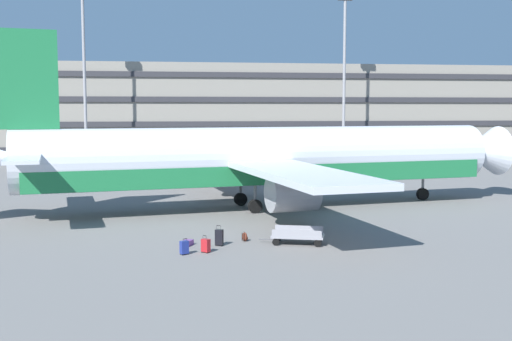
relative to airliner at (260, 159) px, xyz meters
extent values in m
plane|color=slate|center=(-1.12, 1.11, -3.38)|extent=(600.00, 600.00, 0.00)
cube|color=gray|center=(-1.12, 47.90, 3.07)|extent=(174.11, 14.41, 12.91)
cube|color=#2D2D33|center=(-1.12, 40.60, -1.77)|extent=(172.37, 0.24, 0.70)
cube|color=#2D2D33|center=(-1.12, 40.60, 1.46)|extent=(172.37, 0.24, 0.70)
cube|color=#2D2D33|center=(-1.12, 40.60, 4.68)|extent=(172.37, 0.24, 0.70)
cube|color=#2D2D33|center=(-1.12, 40.60, 7.91)|extent=(172.37, 0.24, 0.70)
cylinder|color=silver|center=(0.40, 0.07, 0.19)|extent=(32.77, 9.54, 3.96)
cube|color=#1E723F|center=(0.40, 0.07, -0.90)|extent=(31.47, 9.23, 1.27)
cone|color=silver|center=(17.52, 3.08, 0.19)|extent=(3.77, 4.26, 3.77)
cube|color=#1E723F|center=(-15.05, -2.64, 5.15)|extent=(4.75, 1.18, 5.95)
cube|color=silver|center=(-15.31, 1.14, 0.69)|extent=(2.80, 6.17, 0.20)
cube|color=silver|center=(-14.01, -6.28, 0.69)|extent=(2.80, 6.17, 0.20)
cube|color=silver|center=(-2.11, 8.59, -0.10)|extent=(6.70, 14.24, 0.36)
cube|color=silver|center=(0.94, -8.79, -0.10)|extent=(6.70, 14.24, 0.36)
cylinder|color=#9E9EA3|center=(-1.19, 6.25, -1.49)|extent=(3.17, 2.64, 2.18)
cylinder|color=#9E9EA3|center=(1.01, -6.28, -1.49)|extent=(3.17, 2.64, 2.18)
cylinder|color=black|center=(12.59, 2.21, -2.93)|extent=(0.95, 0.50, 0.90)
cylinder|color=slate|center=(12.59, 2.21, -2.14)|extent=(0.20, 0.20, 1.59)
cylinder|color=black|center=(-1.18, 1.50, -2.93)|extent=(0.95, 0.50, 0.90)
cylinder|color=slate|center=(-1.18, 1.50, -2.14)|extent=(0.20, 0.20, 1.59)
cylinder|color=black|center=(-0.59, -1.81, -2.93)|extent=(0.95, 0.50, 0.90)
cylinder|color=slate|center=(-0.59, -1.81, -2.14)|extent=(0.20, 0.20, 1.59)
cylinder|color=gray|center=(-15.84, 33.81, 6.53)|extent=(0.36, 0.36, 19.82)
cylinder|color=gray|center=(15.49, 33.81, 6.65)|extent=(0.36, 0.36, 20.07)
cube|color=black|center=(-3.70, -11.23, -2.95)|extent=(0.44, 0.38, 0.77)
cylinder|color=#333338|center=(-3.82, -11.25, -2.46)|extent=(0.02, 0.02, 0.21)
cylinder|color=#333338|center=(-3.64, -11.34, -2.46)|extent=(0.02, 0.02, 0.21)
cube|color=black|center=(-3.73, -11.30, -2.36)|extent=(0.20, 0.11, 0.02)
cylinder|color=black|center=(-3.79, -11.08, -3.36)|extent=(0.04, 0.05, 0.05)
cylinder|color=black|center=(-3.52, -11.21, -3.36)|extent=(0.04, 0.05, 0.05)
cylinder|color=black|center=(-3.88, -11.25, -3.36)|extent=(0.04, 0.05, 0.05)
cylinder|color=black|center=(-3.60, -11.38, -3.36)|extent=(0.04, 0.05, 0.05)
cube|color=#72388C|center=(-5.29, -10.97, -3.25)|extent=(0.71, 0.86, 0.26)
cube|color=black|center=(-5.47, -11.32, -3.25)|extent=(0.20, 0.12, 0.02)
cube|color=navy|center=(-5.46, -12.88, -3.03)|extent=(0.45, 0.39, 0.60)
cylinder|color=#333338|center=(-5.52, -13.00, -2.68)|extent=(0.02, 0.02, 0.11)
cylinder|color=#333338|center=(-5.34, -12.90, -2.68)|extent=(0.02, 0.02, 0.11)
cube|color=black|center=(-5.43, -12.95, -2.62)|extent=(0.19, 0.12, 0.02)
cylinder|color=black|center=(-5.64, -12.87, -3.36)|extent=(0.04, 0.05, 0.05)
cylinder|color=black|center=(-5.38, -12.73, -3.36)|extent=(0.04, 0.05, 0.05)
cylinder|color=black|center=(-5.55, -13.04, -3.36)|extent=(0.04, 0.05, 0.05)
cylinder|color=black|center=(-5.28, -12.89, -3.36)|extent=(0.04, 0.05, 0.05)
cube|color=#B21E23|center=(-4.45, -12.61, -3.03)|extent=(0.46, 0.46, 0.60)
cylinder|color=#333338|center=(-4.58, -12.60, -2.64)|extent=(0.02, 0.02, 0.18)
cylinder|color=#333338|center=(-4.43, -12.74, -2.64)|extent=(0.02, 0.02, 0.18)
cube|color=black|center=(-4.50, -12.67, -2.55)|extent=(0.17, 0.16, 0.02)
cylinder|color=black|center=(-4.49, -12.43, -3.36)|extent=(0.05, 0.05, 0.05)
cylinder|color=black|center=(-4.26, -12.64, -3.36)|extent=(0.05, 0.05, 0.05)
cylinder|color=black|center=(-4.63, -12.58, -3.36)|extent=(0.05, 0.05, 0.05)
cylinder|color=black|center=(-4.41, -12.80, -3.36)|extent=(0.05, 0.05, 0.05)
ellipsoid|color=#592619|center=(-2.32, -10.37, -3.15)|extent=(0.34, 0.41, 0.47)
ellipsoid|color=#592619|center=(-2.23, -10.33, -3.22)|extent=(0.19, 0.27, 0.21)
torus|color=black|center=(-2.35, -10.38, -2.91)|extent=(0.04, 0.08, 0.08)
cube|color=black|center=(-2.45, -10.32, -3.15)|extent=(0.04, 0.04, 0.40)
cube|color=black|center=(-2.37, -10.50, -3.15)|extent=(0.04, 0.04, 0.40)
cube|color=gray|center=(0.26, -11.33, -2.96)|extent=(2.87, 2.01, 0.12)
cylinder|color=#4C4C51|center=(-1.32, -10.84, -3.20)|extent=(0.68, 0.26, 0.05)
cube|color=gray|center=(0.07, -11.92, -2.76)|extent=(2.37, 0.77, 0.40)
cube|color=gray|center=(0.44, -10.74, -2.76)|extent=(2.37, 0.77, 0.40)
cylinder|color=black|center=(-0.90, -11.55, -3.20)|extent=(0.37, 0.20, 0.36)
cylinder|color=black|center=(-0.57, -10.50, -3.20)|extent=(0.37, 0.20, 0.36)
cylinder|color=black|center=(1.09, -12.17, -3.20)|extent=(0.37, 0.20, 0.36)
cylinder|color=black|center=(1.41, -11.11, -3.20)|extent=(0.37, 0.20, 0.36)
camera|label=1|loc=(-6.07, -41.41, 3.36)|focal=43.46mm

